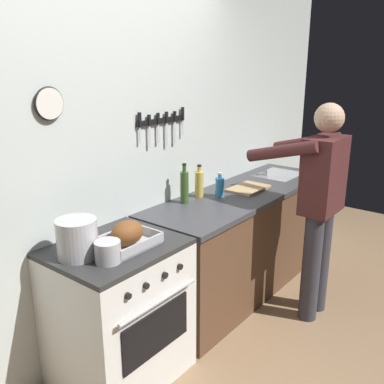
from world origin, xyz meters
TOP-DOWN VIEW (x-y plane):
  - wall_back at (-0.00, 1.35)m, footprint 6.00×0.13m
  - counter_block at (1.21, 0.99)m, footprint 2.03×0.65m
  - stove at (-0.22, 0.99)m, footprint 0.76×0.67m
  - person_cook at (1.21, 0.34)m, footprint 0.51×0.63m
  - roasting_pan at (-0.18, 0.92)m, footprint 0.35×0.26m
  - stock_pot at (-0.45, 1.04)m, footprint 0.22×0.22m
  - saucepan at (-0.39, 0.86)m, footprint 0.14×0.14m
  - cutting_board at (1.26, 0.97)m, footprint 0.36×0.24m
  - bottle_olive_oil at (0.65, 1.17)m, footprint 0.06×0.06m
  - bottle_dish_soap at (0.95, 1.05)m, footprint 0.07×0.07m
  - bottle_cooking_oil at (0.84, 1.18)m, footprint 0.07×0.07m

SIDE VIEW (x-z plane):
  - stove at x=-0.22m, z-range 0.00..0.90m
  - counter_block at x=1.21m, z-range 0.01..0.91m
  - cutting_board at x=1.26m, z-range 0.90..0.92m
  - person_cook at x=1.21m, z-range 0.12..1.78m
  - saucepan at x=-0.39m, z-range 0.90..1.02m
  - roasting_pan at x=-0.18m, z-range 0.89..1.05m
  - bottle_dish_soap at x=0.95m, z-range 0.88..1.08m
  - stock_pot at x=-0.45m, z-range 0.90..1.12m
  - bottle_cooking_oil at x=0.84m, z-range 0.88..1.14m
  - bottle_olive_oil at x=0.65m, z-range 0.88..1.18m
  - wall_back at x=0.00m, z-range 0.00..2.60m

